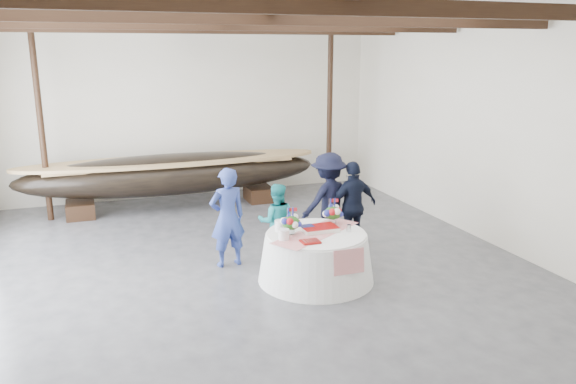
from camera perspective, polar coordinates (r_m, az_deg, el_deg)
name	(u,v)px	position (r m, az deg, el deg)	size (l,w,h in m)	color
floor	(254,275)	(9.95, -3.46, -8.39)	(10.00, 12.00, 0.01)	#3D3D42
wall_back	(188,111)	(15.12, -10.12, 8.10)	(10.00, 0.02, 4.50)	silver
wall_front	(501,291)	(4.12, 20.80, -9.40)	(10.00, 0.02, 4.50)	silver
wall_right	(499,133)	(11.71, 20.65, 5.63)	(0.02, 12.00, 4.50)	silver
ceiling	(250,5)	(9.20, -3.90, 18.43)	(10.00, 12.00, 0.01)	white
pavilion_structure	(237,39)	(9.96, -5.19, 15.23)	(9.80, 11.76, 4.50)	black
longboat_display	(173,174)	(14.00, -11.61, 1.82)	(7.29, 1.46, 1.37)	black
banquet_table	(316,256)	(9.59, 2.86, -6.55)	(1.97, 1.97, 0.84)	white
tabletop_items	(311,222)	(9.52, 2.35, -3.08)	(1.83, 1.44, 0.40)	red
guest_woman_blue	(227,217)	(10.12, -6.17, -2.57)	(0.66, 0.44, 1.82)	navy
guest_woman_teal	(276,221)	(10.46, -1.18, -3.00)	(0.70, 0.55, 1.44)	teal
guest_man_left	(329,201)	(11.03, 4.15, -0.88)	(1.23, 0.71, 1.90)	black
guest_man_right	(353,206)	(10.97, 6.62, -1.40)	(1.03, 0.43, 1.76)	black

